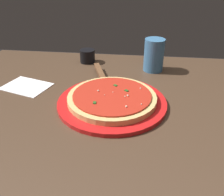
% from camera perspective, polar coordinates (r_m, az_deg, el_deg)
% --- Properties ---
extents(restaurant_table, '(1.06, 0.79, 0.75)m').
position_cam_1_polar(restaurant_table, '(0.82, -2.26, -8.80)').
color(restaurant_table, black).
rests_on(restaurant_table, ground_plane).
extents(serving_plate, '(0.31, 0.31, 0.01)m').
position_cam_1_polar(serving_plate, '(0.71, -0.00, -0.98)').
color(serving_plate, red).
rests_on(serving_plate, restaurant_table).
extents(pizza, '(0.25, 0.25, 0.02)m').
position_cam_1_polar(pizza, '(0.70, 0.00, 0.12)').
color(pizza, '#DBB26B').
rests_on(pizza, serving_plate).
extents(pizza_server, '(0.12, 0.22, 0.01)m').
position_cam_1_polar(pizza_server, '(0.84, -2.41, 5.01)').
color(pizza_server, silver).
rests_on(pizza_server, serving_plate).
extents(cup_tall_drink, '(0.07, 0.07, 0.12)m').
position_cam_1_polar(cup_tall_drink, '(0.92, 9.76, 9.85)').
color(cup_tall_drink, teal).
rests_on(cup_tall_drink, restaurant_table).
extents(cup_small_sauce, '(0.06, 0.06, 0.05)m').
position_cam_1_polar(cup_small_sauce, '(1.00, -5.76, 9.71)').
color(cup_small_sauce, black).
rests_on(cup_small_sauce, restaurant_table).
extents(napkin_folded_right, '(0.17, 0.15, 0.00)m').
position_cam_1_polar(napkin_folded_right, '(0.85, -19.33, 2.57)').
color(napkin_folded_right, white).
rests_on(napkin_folded_right, restaurant_table).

